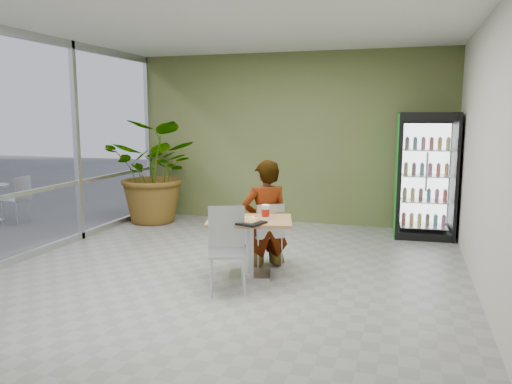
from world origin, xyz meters
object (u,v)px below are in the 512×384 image
seated_woman (266,224)px  soda_cup (266,212)px  cafeteria_tray (246,222)px  chair_far (268,229)px  chair_near (227,242)px  dining_table (250,235)px  beverage_fridge (425,176)px  potted_plant (157,172)px

seated_woman → soda_cup: seated_woman is taller
seated_woman → cafeteria_tray: bearing=56.5°
seated_woman → soda_cup: size_ratio=9.68×
chair_far → cafeteria_tray: 0.83m
chair_far → chair_near: 1.06m
dining_table → beverage_fridge: bearing=53.2°
beverage_fridge → soda_cup: bearing=-128.2°
dining_table → chair_far: 0.53m
chair_near → seated_woman: 1.07m
potted_plant → seated_woman: bearing=-37.1°
chair_far → cafeteria_tray: size_ratio=2.03×
chair_near → beverage_fridge: (2.28, 3.40, 0.47)m
cafeteria_tray → chair_far: bearing=85.2°
beverage_fridge → potted_plant: bearing=179.5°
cafeteria_tray → potted_plant: bearing=133.4°
dining_table → chair_far: size_ratio=1.37×
beverage_fridge → chair_far: bearing=-134.5°
dining_table → chair_near: chair_near is taller
soda_cup → cafeteria_tray: (-0.16, -0.32, -0.07)m
seated_woman → beverage_fridge: beverage_fridge is taller
chair_near → cafeteria_tray: chair_near is taller
dining_table → potted_plant: bearing=135.7°
dining_table → chair_near: (-0.12, -0.51, 0.04)m
dining_table → chair_far: (0.10, 0.52, -0.03)m
soda_cup → potted_plant: size_ratio=0.09×
cafeteria_tray → beverage_fridge: size_ratio=0.20×
dining_table → cafeteria_tray: cafeteria_tray is taller
chair_far → seated_woman: bearing=-61.4°
chair_near → cafeteria_tray: 0.35m
dining_table → soda_cup: bearing=16.6°
chair_far → seated_woman: (-0.05, 0.03, 0.07)m
chair_near → potted_plant: (-2.59, 3.15, 0.40)m
chair_far → potted_plant: size_ratio=0.45×
soda_cup → cafeteria_tray: bearing=-116.3°
beverage_fridge → cafeteria_tray: bearing=-127.5°
beverage_fridge → potted_plant: (-4.86, -0.25, -0.07)m
chair_far → potted_plant: 3.54m
cafeteria_tray → potted_plant: potted_plant is taller
chair_near → cafeteria_tray: (0.15, 0.25, 0.19)m
chair_far → potted_plant: potted_plant is taller
soda_cup → beverage_fridge: 3.45m
chair_near → seated_woman: (0.17, 1.06, 0.00)m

